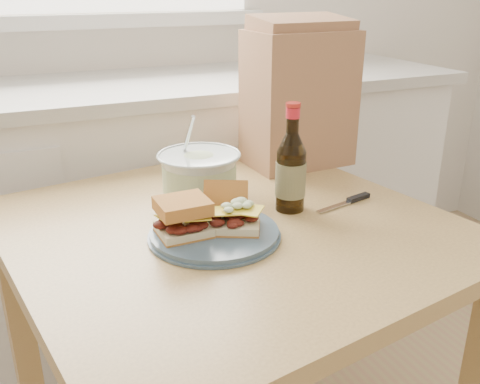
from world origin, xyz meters
name	(u,v)px	position (x,y,z in m)	size (l,w,h in m)	color
cabinet_run	(125,211)	(0.00, 1.70, 0.47)	(2.50, 0.64, 0.94)	white
dining_table	(230,267)	(0.07, 0.88, 0.65)	(1.05, 1.05, 0.76)	tan
plate	(214,233)	(0.01, 0.83, 0.77)	(0.27, 0.27, 0.02)	#435A6C
sandwich_left	(183,217)	(-0.05, 0.84, 0.81)	(0.10, 0.09, 0.08)	beige
sandwich_right	(232,212)	(0.05, 0.84, 0.80)	(0.13, 0.17, 0.09)	beige
coleslaw_bowl	(199,175)	(0.07, 1.07, 0.81)	(0.21, 0.21, 0.21)	silver
beer_bottle	(291,171)	(0.23, 0.90, 0.85)	(0.07, 0.07, 0.25)	black
knife	(352,200)	(0.39, 0.87, 0.76)	(0.17, 0.05, 0.01)	silver
paper_bag	(299,99)	(0.41, 1.19, 0.95)	(0.29, 0.19, 0.38)	#A4744F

